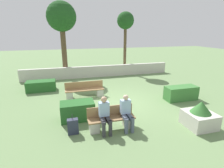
# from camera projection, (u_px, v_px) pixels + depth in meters

# --- Properties ---
(ground_plane) EXTENTS (60.00, 60.00, 0.00)m
(ground_plane) POSITION_uv_depth(u_px,v_px,m) (121.00, 102.00, 9.24)
(ground_plane) COLOR #6B8956
(perimeter_wall) EXTENTS (12.06, 0.30, 0.91)m
(perimeter_wall) POSITION_uv_depth(u_px,v_px,m) (99.00, 71.00, 14.36)
(perimeter_wall) COLOR beige
(perimeter_wall) RESTS_ON ground_plane
(bench_front) EXTENTS (1.80, 0.49, 0.86)m
(bench_front) POSITION_uv_depth(u_px,v_px,m) (111.00, 121.00, 6.68)
(bench_front) COLOR #937047
(bench_front) RESTS_ON ground_plane
(bench_left_side) EXTENTS (2.17, 0.48, 0.86)m
(bench_left_side) POSITION_uv_depth(u_px,v_px,m) (85.00, 91.00, 9.92)
(bench_left_side) COLOR #937047
(bench_left_side) RESTS_ON ground_plane
(person_seated_man) EXTENTS (0.38, 0.63, 1.36)m
(person_seated_man) POSITION_uv_depth(u_px,v_px,m) (105.00, 113.00, 6.35)
(person_seated_man) COLOR #333338
(person_seated_man) RESTS_ON ground_plane
(person_seated_woman) EXTENTS (0.38, 0.63, 1.34)m
(person_seated_woman) POSITION_uv_depth(u_px,v_px,m) (126.00, 111.00, 6.57)
(person_seated_woman) COLOR #515B70
(person_seated_woman) RESTS_ON ground_plane
(hedge_block_near_left) EXTENTS (1.40, 0.80, 0.76)m
(hedge_block_near_left) POSITION_uv_depth(u_px,v_px,m) (78.00, 111.00, 7.41)
(hedge_block_near_left) COLOR #286028
(hedge_block_near_left) RESTS_ON ground_plane
(hedge_block_near_right) EXTENTS (1.73, 0.85, 0.64)m
(hedge_block_near_right) POSITION_uv_depth(u_px,v_px,m) (41.00, 86.00, 10.98)
(hedge_block_near_right) COLOR #286028
(hedge_block_near_right) RESTS_ON ground_plane
(hedge_block_mid_left) EXTENTS (1.75, 0.71, 0.75)m
(hedge_block_mid_left) POSITION_uv_depth(u_px,v_px,m) (181.00, 93.00, 9.52)
(hedge_block_mid_left) COLOR #3D7A38
(hedge_block_mid_left) RESTS_ON ground_plane
(planter_corner_left) EXTENTS (1.06, 1.06, 1.06)m
(planter_corner_left) POSITION_uv_depth(u_px,v_px,m) (200.00, 116.00, 6.79)
(planter_corner_left) COLOR beige
(planter_corner_left) RESTS_ON ground_plane
(suitcase) EXTENTS (0.39, 0.22, 0.78)m
(suitcase) POSITION_uv_depth(u_px,v_px,m) (73.00, 126.00, 6.34)
(suitcase) COLOR #282D42
(suitcase) RESTS_ON ground_plane
(tree_leftmost) EXTENTS (2.23, 2.23, 5.79)m
(tree_leftmost) POSITION_uv_depth(u_px,v_px,m) (62.00, 18.00, 13.15)
(tree_leftmost) COLOR brown
(tree_leftmost) RESTS_ON ground_plane
(tree_center_left) EXTENTS (1.44, 1.44, 5.20)m
(tree_center_left) POSITION_uv_depth(u_px,v_px,m) (125.00, 23.00, 14.75)
(tree_center_left) COLOR brown
(tree_center_left) RESTS_ON ground_plane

